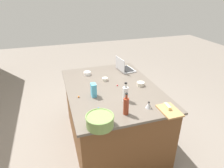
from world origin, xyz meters
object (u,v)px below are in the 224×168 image
object	(u,v)px
ramekin_small	(105,79)
ramekin_medium	(87,73)
bottle_vinegar	(126,94)
bottle_soy	(126,106)
mixing_bowl_large	(100,121)
butter_stick_left	(167,106)
laptop	(124,68)
candy_bag	(94,90)
ramekin_wide	(140,84)
kitchen_timer	(149,105)
cutting_board	(170,111)

from	to	relation	value
ramekin_small	ramekin_medium	xyz separation A→B (m)	(0.28, 0.21, 0.00)
bottle_vinegar	bottle_soy	xyz separation A→B (m)	(-0.26, 0.09, 0.01)
mixing_bowl_large	bottle_vinegar	xyz separation A→B (m)	(0.37, -0.41, 0.03)
bottle_vinegar	butter_stick_left	xyz separation A→B (m)	(-0.31, -0.38, -0.06)
laptop	candy_bag	bearing A→B (deg)	135.83
bottle_vinegar	ramekin_wide	world-z (taller)	bottle_vinegar
butter_stick_left	bottle_vinegar	bearing A→B (deg)	50.52
bottle_vinegar	bottle_soy	world-z (taller)	bottle_soy
mixing_bowl_large	bottle_vinegar	bearing A→B (deg)	-47.64
butter_stick_left	kitchen_timer	size ratio (longest dim) A/B	1.43
bottle_soy	candy_bag	world-z (taller)	bottle_soy
ramekin_small	ramekin_medium	bearing A→B (deg)	36.07
laptop	cutting_board	size ratio (longest dim) A/B	1.19
kitchen_timer	candy_bag	size ratio (longest dim) A/B	0.45
ramekin_medium	ramekin_wide	distance (m)	0.86
mixing_bowl_large	cutting_board	world-z (taller)	mixing_bowl_large
mixing_bowl_large	bottle_soy	world-z (taller)	bottle_soy
cutting_board	ramekin_medium	world-z (taller)	ramekin_medium
butter_stick_left	ramekin_wide	distance (m)	0.63
bottle_soy	butter_stick_left	xyz separation A→B (m)	(-0.05, -0.47, -0.07)
laptop	bottle_soy	world-z (taller)	bottle_soy
ramekin_wide	kitchen_timer	bearing A→B (deg)	164.11
bottle_vinegar	bottle_soy	size ratio (longest dim) A/B	0.94
bottle_vinegar	butter_stick_left	world-z (taller)	bottle_vinegar
ramekin_medium	candy_bag	world-z (taller)	candy_bag
ramekin_medium	candy_bag	size ratio (longest dim) A/B	0.60
bottle_soy	candy_bag	xyz separation A→B (m)	(0.48, 0.24, -0.02)
bottle_vinegar	kitchen_timer	xyz separation A→B (m)	(-0.23, -0.19, -0.06)
bottle_vinegar	ramekin_medium	distance (m)	0.95
cutting_board	ramekin_medium	distance (m)	1.43
bottle_soy	ramekin_small	size ratio (longest dim) A/B	3.07
ramekin_medium	candy_bag	distance (m)	0.69
bottle_vinegar	butter_stick_left	distance (m)	0.49
cutting_board	ramekin_wide	bearing A→B (deg)	2.89
mixing_bowl_large	kitchen_timer	xyz separation A→B (m)	(0.15, -0.60, -0.03)
cutting_board	kitchen_timer	world-z (taller)	kitchen_timer
ramekin_small	candy_bag	distance (m)	0.48
laptop	kitchen_timer	size ratio (longest dim) A/B	4.34
bottle_soy	ramekin_wide	distance (m)	0.72
butter_stick_left	ramekin_medium	bearing A→B (deg)	28.50
cutting_board	ramekin_small	xyz separation A→B (m)	(0.98, 0.45, 0.01)
cutting_board	candy_bag	size ratio (longest dim) A/B	1.65
mixing_bowl_large	ramekin_wide	size ratio (longest dim) A/B	2.70
candy_bag	bottle_soy	bearing A→B (deg)	-153.45
bottle_soy	butter_stick_left	world-z (taller)	bottle_soy
cutting_board	candy_bag	distance (m)	0.92
laptop	mixing_bowl_large	xyz separation A→B (m)	(-1.28, 0.74, 0.02)
bottle_soy	butter_stick_left	distance (m)	0.48
mixing_bowl_large	butter_stick_left	size ratio (longest dim) A/B	2.54
laptop	candy_bag	xyz separation A→B (m)	(-0.68, 0.66, 0.04)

